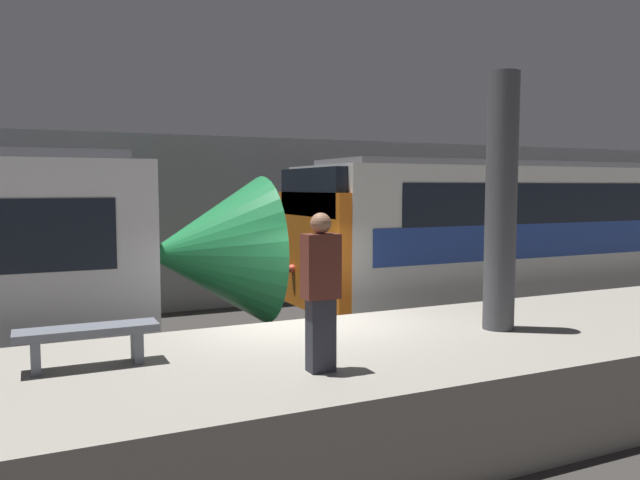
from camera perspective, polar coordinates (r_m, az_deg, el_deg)
The scene contains 6 objects.
ground_plane at distance 9.69m, azimuth -2.22°, elevation -13.70°, with size 120.00×120.00×0.00m, color #33302D.
platform at distance 7.98m, azimuth 2.84°, elevation -13.62°, with size 40.00×3.56×1.11m.
station_rear_barrier at distance 15.78m, azimuth -11.94°, elevation 1.48°, with size 50.00×0.15×4.35m.
support_pillar_near at distance 8.92m, azimuth 16.22°, elevation 3.33°, with size 0.43×0.43×3.53m.
person_waiting at distance 6.65m, azimuth 0.07°, elevation -4.41°, with size 0.38×0.24×1.71m.
platform_bench at distance 7.37m, azimuth -20.49°, elevation -8.28°, with size 1.50×0.40×0.45m.
Camera 1 is at (-3.53, -8.47, 3.09)m, focal length 35.00 mm.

